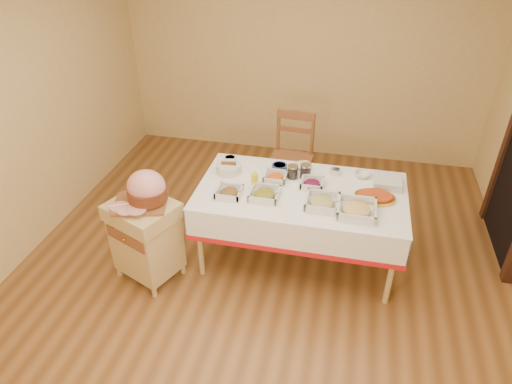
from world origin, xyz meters
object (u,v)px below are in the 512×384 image
Objects in this scene: bread_basket at (229,168)px; brass_platter at (375,197)px; preserve_jar_right at (305,172)px; ham_on_board at (146,190)px; dining_chair at (291,157)px; plate_stack at (387,182)px; butcher_cart at (146,236)px; dining_table at (300,205)px; mustard_bottle at (255,180)px; preserve_jar_left at (293,172)px.

brass_platter is (1.33, -0.16, -0.02)m from bread_basket.
preserve_jar_right is 0.71m from bread_basket.
bread_basket is at bearing 51.47° from ham_on_board.
dining_chair reaches higher than plate_stack.
ham_on_board is at bearing -165.11° from brass_platter.
preserve_jar_right reaches higher than butcher_cart.
butcher_cart is 3.16× the size of plate_stack.
dining_table is 13.85× the size of preserve_jar_right.
dining_table is at bearing -13.10° from bread_basket.
preserve_jar_right is (0.24, -0.80, 0.30)m from dining_chair.
dining_table is 1.82× the size of dining_chair.
mustard_bottle is (-0.17, -1.08, 0.33)m from dining_chair.
dining_chair reaches higher than preserve_jar_left.
brass_platter is at bearing -7.03° from bread_basket.
preserve_jar_left is (-0.11, 0.19, 0.22)m from dining_table.
dining_table is 0.32m from preserve_jar_right.
dining_chair is at bearing 130.13° from brass_platter.
mustard_bottle is at bearing 28.35° from ham_on_board.
ham_on_board is 2.53× the size of mustard_bottle.
mustard_bottle is at bearing -98.96° from dining_chair.
bread_basket is at bearing 50.60° from butcher_cart.
dining_chair is 4.12× the size of plate_stack.
bread_basket is (-0.59, -0.03, -0.01)m from preserve_jar_left.
dining_chair is 7.61× the size of preserve_jar_right.
bread_basket is at bearing 166.90° from dining_table.
ham_on_board is at bearing -158.11° from dining_table.
bread_basket reaches higher than dining_table.
plate_stack is (1.14, 0.30, -0.04)m from mustard_bottle.
dining_table is at bearing -76.91° from dining_chair.
bread_basket is 0.66× the size of brass_platter.
bread_basket reaches higher than butcher_cart.
dining_table is at bearing 22.57° from butcher_cart.
plate_stack is (0.73, 0.25, 0.20)m from dining_table.
brass_platter is at bearing -112.73° from plate_stack.
preserve_jar_left is at bearing 31.57° from ham_on_board.
preserve_jar_left is 0.69× the size of mustard_bottle.
mustard_bottle is at bearing -140.67° from preserve_jar_left.
brass_platter is (0.63, -0.00, 0.18)m from dining_table.
bread_basket is at bearing -174.67° from preserve_jar_right.
preserve_jar_left reaches higher than butcher_cart.
preserve_jar_left is at bearing 31.85° from butcher_cart.
mustard_bottle is at bearing -177.18° from brass_platter.
preserve_jar_left is 0.39m from mustard_bottle.
ham_on_board is 3.47× the size of preserve_jar_right.
dining_table is 5.29× the size of brass_platter.
dining_chair is 8.01× the size of preserve_jar_left.
preserve_jar_right is at bearing -73.19° from dining_chair.
preserve_jar_left is at bearing 2.89° from bread_basket.
mustard_bottle reaches higher than plate_stack.
ham_on_board reaches higher than preserve_jar_left.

